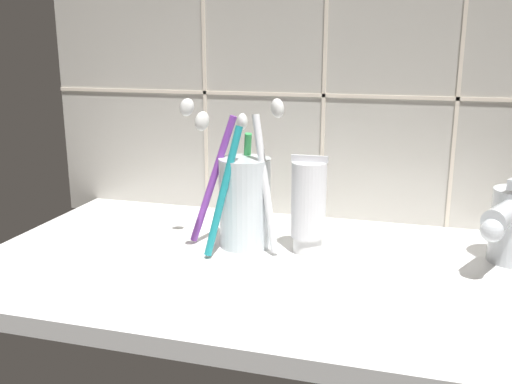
# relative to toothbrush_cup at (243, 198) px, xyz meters

# --- Properties ---
(sink_counter) EXTENTS (0.71, 0.40, 0.02)m
(sink_counter) POSITION_rel_toothbrush_cup_xyz_m (0.05, -0.05, -0.07)
(sink_counter) COLOR white
(sink_counter) RESTS_ON ground
(tile_wall_backsplash) EXTENTS (0.81, 0.02, 0.52)m
(tile_wall_backsplash) POSITION_rel_toothbrush_cup_xyz_m (0.05, 0.16, 0.18)
(tile_wall_backsplash) COLOR #B7B2A8
(tile_wall_backsplash) RESTS_ON ground
(toothbrush_cup) EXTENTS (0.14, 0.13, 0.19)m
(toothbrush_cup) POSITION_rel_toothbrush_cup_xyz_m (0.00, 0.00, 0.00)
(toothbrush_cup) COLOR silver
(toothbrush_cup) RESTS_ON sink_counter
(toothpaste_tube) EXTENTS (0.04, 0.04, 0.12)m
(toothpaste_tube) POSITION_rel_toothbrush_cup_xyz_m (0.08, 0.00, -0.00)
(toothpaste_tube) COLOR white
(toothpaste_tube) RESTS_ON sink_counter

